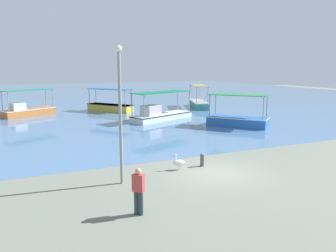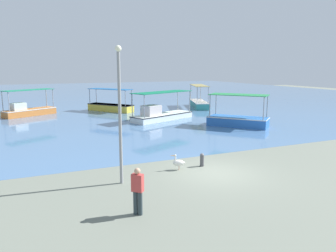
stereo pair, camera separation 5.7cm
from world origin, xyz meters
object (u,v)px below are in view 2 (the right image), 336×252
fishing_boat_far_right (28,110)px  lamp_post (120,108)px  fishing_boat_outer (199,103)px  fishing_boat_center (238,120)px  fishing_boat_near_left (110,106)px  fishing_boat_far_left (161,114)px  mooring_bollard (202,159)px  pelican (178,163)px  fisherman_standing (138,190)px

fishing_boat_far_right → lamp_post: (3.53, -23.68, 2.74)m
fishing_boat_outer → fishing_boat_center: (-3.36, -13.14, -0.01)m
fishing_boat_outer → fishing_boat_center: size_ratio=1.24×
fishing_boat_near_left → lamp_post: bearing=-102.5°
fishing_boat_far_left → mooring_bollard: 15.11m
fishing_boat_center → mooring_bollard: (-8.61, -8.99, -0.20)m
fishing_boat_far_left → lamp_post: size_ratio=1.17×
fishing_boat_far_left → fishing_boat_near_left: fishing_boat_far_left is taller
fishing_boat_center → lamp_post: bearing=-143.3°
fishing_boat_center → pelican: (-10.00, -9.06, -0.20)m
fishing_boat_center → fishing_boat_far_right: (-16.65, 13.91, 0.04)m
fishing_boat_outer → pelican: 25.91m
fisherman_standing → fishing_boat_near_left: bearing=78.3°
fishing_boat_near_left → fisherman_standing: (-5.61, -27.05, 0.34)m
fishing_boat_far_left → fishing_boat_near_left: 8.82m
pelican → mooring_bollard: pelican is taller
fishing_boat_far_right → fisherman_standing: (3.21, -26.96, 0.29)m
fishing_boat_center → fishing_boat_near_left: bearing=119.2°
fishing_boat_outer → fishing_boat_far_right: (-20.01, 0.76, 0.03)m
fishing_boat_far_right → fishing_boat_outer: bearing=-2.2°
lamp_post → fishing_boat_far_left: bearing=62.1°
fishing_boat_outer → fishing_boat_near_left: fishing_boat_outer is taller
fisherman_standing → pelican: bearing=49.2°
fishing_boat_center → fisherman_standing: size_ratio=3.07×
fishing_boat_center → fishing_boat_far_left: size_ratio=0.74×
fishing_boat_far_left → fishing_boat_far_right: fishing_boat_far_right is taller
fishing_boat_far_left → fishing_boat_near_left: (-2.89, 8.33, -0.04)m
mooring_bollard → pelican: bearing=-177.2°
fishing_boat_center → fishing_boat_far_right: bearing=140.1°
fishing_boat_far_right → fishing_boat_near_left: size_ratio=1.02×
lamp_post → mooring_bollard: (4.51, 0.79, -2.98)m
fishing_boat_far_left → lamp_post: 17.69m
fishing_boat_center → fisherman_standing: 18.74m
fishing_boat_near_left → lamp_post: (-5.29, -23.78, 2.78)m
fishing_boat_far_left → pelican: fishing_boat_far_left is taller
fisherman_standing → fishing_boat_center: bearing=44.2°
fishing_boat_outer → pelican: size_ratio=8.05×
fishing_boat_far_left → fisherman_standing: size_ratio=4.14×
lamp_post → mooring_bollard: size_ratio=8.67×
fishing_boat_center → mooring_bollard: bearing=-133.8°
fishing_boat_near_left → fisherman_standing: bearing=-101.7°
fisherman_standing → fishing_boat_outer: bearing=57.3°
fishing_boat_far_right → mooring_bollard: fishing_boat_far_right is taller
fishing_boat_far_right → mooring_bollard: bearing=-70.6°
fishing_boat_near_left → fisherman_standing: fishing_boat_near_left is taller
fishing_boat_outer → lamp_post: bearing=-125.7°
fishing_boat_far_left → fishing_boat_near_left: bearing=109.1°
fishing_boat_outer → lamp_post: (-16.48, -22.92, 2.77)m
pelican → mooring_bollard: (1.39, 0.07, -0.01)m
fishing_boat_far_left → fisherman_standing: bearing=-114.4°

